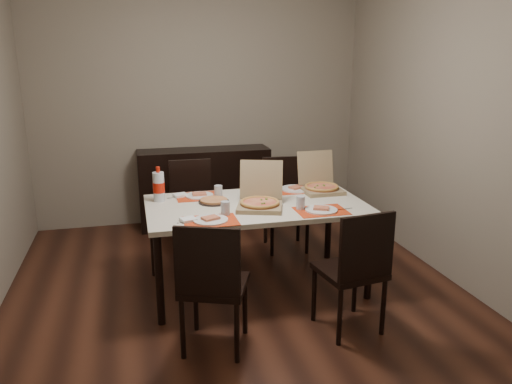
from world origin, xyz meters
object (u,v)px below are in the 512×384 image
Objects in this scene: dip_bowl at (270,195)px; soda_bottle at (159,187)px; chair_far_left at (192,203)px; chair_near_right at (356,267)px; chair_near_left at (212,282)px; sideboard at (205,187)px; dining_table at (256,211)px; pizza_box_center at (260,201)px; chair_far_right at (285,199)px.

soda_bottle is (-0.94, 0.10, 0.11)m from dip_bowl.
chair_far_left reaches higher than dip_bowl.
chair_near_left is at bearing 179.68° from chair_near_right.
chair_far_left is at bearing 86.88° from chair_near_left.
dining_table is at bearing -84.16° from sideboard.
chair_near_left is at bearing -124.13° from pizza_box_center.
soda_bottle is (-0.78, 0.27, 0.19)m from dining_table.
dip_bowl is at bearing 107.06° from chair_near_right.
chair_near_right is 1.76m from soda_bottle.
chair_far_right is 8.84× the size of dip_bowl.
pizza_box_center is (-0.49, 0.78, 0.30)m from chair_near_right.
dip_bowl is at bearing 46.87° from dining_table.
dining_table is at bearing 93.54° from pizza_box_center.
sideboard is at bearing 73.25° from chair_far_left.
chair_near_right reaches higher than dip_bowl.
dining_table is 1.04m from chair_near_left.
soda_bottle reaches higher than dip_bowl.
chair_far_right is at bearing 89.22° from chair_near_right.
chair_near_right is (0.50, -0.89, -0.17)m from dining_table.
sideboard is 1.61× the size of chair_near_right.
dining_table is 1.94× the size of chair_near_right.
chair_far_left is at bearing 127.44° from dip_bowl.
dip_bowl is (0.17, 0.18, 0.08)m from dining_table.
soda_bottle is at bearing -155.64° from chair_far_right.
chair_near_left is (-0.34, -2.64, 0.06)m from sideboard.
chair_far_right is (1.04, 1.75, 0.00)m from chair_near_left.
sideboard is at bearing 102.42° from dip_bowl.
soda_bottle reaches higher than chair_far_right.
chair_far_left is 1.92× the size of pizza_box_center.
pizza_box_center reaches higher than dining_table.
dining_table is 1.94× the size of chair_far_left.
chair_far_right is (0.02, 1.75, 0.00)m from chair_near_right.
chair_near_left is 1.00× the size of chair_far_left.
pizza_box_center reaches higher than chair_far_left.
chair_far_left is at bearing -106.75° from sideboard.
pizza_box_center is at bearing -117.91° from chair_far_right.
pizza_box_center is at bearing -67.93° from chair_far_left.
chair_near_right is (1.02, -0.01, 0.00)m from chair_near_left.
pizza_box_center is at bearing -86.46° from dining_table.
chair_far_left is at bearing 174.73° from chair_far_right.
dip_bowl reaches higher than dining_table.
chair_far_right is at bearing -5.27° from chair_far_left.
chair_far_left is (-0.92, 1.84, 0.00)m from chair_near_right.
soda_bottle is (-0.35, -0.67, 0.36)m from chair_far_left.
sideboard is 3.10× the size of pizza_box_center.
pizza_box_center is 0.33m from dip_bowl.
sideboard is 2.73m from chair_near_right.
chair_far_right reaches higher than dining_table.
sideboard is 1.61× the size of chair_far_right.
soda_bottle reaches higher than chair_near_right.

